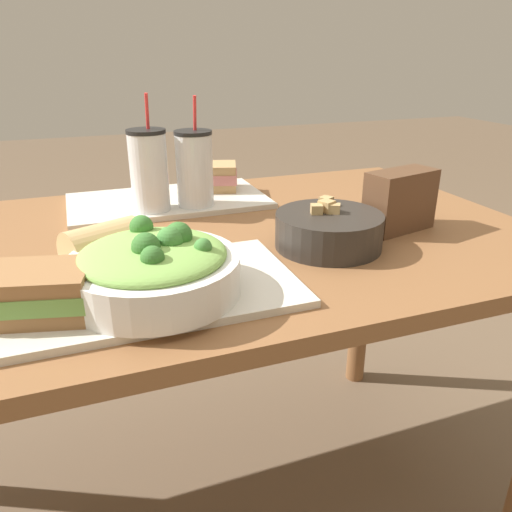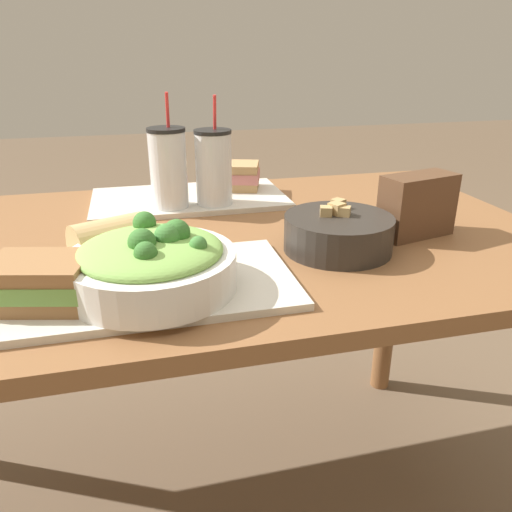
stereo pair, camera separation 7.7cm
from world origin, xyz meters
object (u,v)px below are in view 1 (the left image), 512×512
(baguette_near, at_px, (105,247))
(sandwich_far, at_px, (210,177))
(salad_bowl, at_px, (154,267))
(drink_cup_dark, at_px, (149,173))
(sandwich_near, at_px, (40,292))
(drink_cup_red, at_px, (195,171))
(chip_bag, at_px, (400,201))
(soup_bowl, at_px, (329,229))

(baguette_near, height_order, sandwich_far, baguette_near)
(salad_bowl, height_order, drink_cup_dark, drink_cup_dark)
(salad_bowl, xyz_separation_m, drink_cup_dark, (0.06, 0.40, 0.04))
(salad_bowl, distance_m, sandwich_near, 0.15)
(sandwich_far, relative_size, drink_cup_red, 0.64)
(sandwich_far, distance_m, chip_bag, 0.48)
(soup_bowl, relative_size, sandwich_far, 1.28)
(chip_bag, bearing_deg, sandwich_far, 112.86)
(salad_bowl, height_order, baguette_near, salad_bowl)
(sandwich_near, distance_m, drink_cup_red, 0.52)
(salad_bowl, height_order, sandwich_far, salad_bowl)
(salad_bowl, bearing_deg, sandwich_far, 66.68)
(sandwich_near, relative_size, baguette_near, 1.13)
(soup_bowl, height_order, drink_cup_red, drink_cup_red)
(drink_cup_dark, height_order, drink_cup_red, drink_cup_dark)
(salad_bowl, relative_size, chip_bag, 1.58)
(sandwich_near, height_order, drink_cup_dark, drink_cup_dark)
(baguette_near, distance_m, drink_cup_dark, 0.32)
(salad_bowl, bearing_deg, soup_bowl, 17.15)
(salad_bowl, xyz_separation_m, drink_cup_red, (0.16, 0.40, 0.04))
(soup_bowl, xyz_separation_m, drink_cup_dark, (-0.27, 0.30, 0.06))
(soup_bowl, distance_m, drink_cup_dark, 0.41)
(soup_bowl, distance_m, sandwich_near, 0.50)
(sandwich_near, bearing_deg, sandwich_far, 68.48)
(baguette_near, xyz_separation_m, drink_cup_red, (0.22, 0.29, 0.04))
(drink_cup_dark, bearing_deg, sandwich_near, -117.04)
(sandwich_far, height_order, drink_cup_dark, drink_cup_dark)
(drink_cup_dark, height_order, chip_bag, drink_cup_dark)
(soup_bowl, height_order, chip_bag, chip_bag)
(salad_bowl, distance_m, chip_bag, 0.53)
(salad_bowl, relative_size, sandwich_near, 1.57)
(soup_bowl, bearing_deg, sandwich_near, -166.91)
(sandwich_far, distance_m, drink_cup_dark, 0.21)
(soup_bowl, height_order, baguette_near, baguette_near)
(sandwich_far, bearing_deg, baguette_near, -107.18)
(sandwich_near, distance_m, chip_bag, 0.68)
(baguette_near, xyz_separation_m, chip_bag, (0.57, 0.03, 0.01))
(sandwich_far, bearing_deg, chip_bag, -36.33)
(baguette_near, distance_m, sandwich_far, 0.50)
(sandwich_far, height_order, drink_cup_red, drink_cup_red)
(sandwich_near, distance_m, drink_cup_dark, 0.47)
(sandwich_near, relative_size, drink_cup_red, 0.66)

